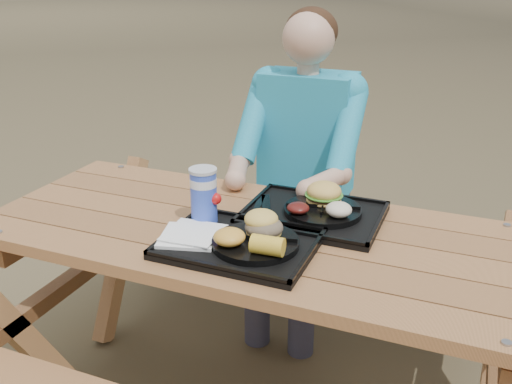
% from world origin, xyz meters
% --- Properties ---
extents(picnic_table, '(1.80, 1.49, 0.75)m').
position_xyz_m(picnic_table, '(0.00, 0.00, 0.38)').
color(picnic_table, '#999999').
rests_on(picnic_table, ground).
extents(tray_near, '(0.45, 0.35, 0.02)m').
position_xyz_m(tray_near, '(0.00, -0.14, 0.76)').
color(tray_near, black).
rests_on(tray_near, picnic_table).
extents(tray_far, '(0.45, 0.35, 0.02)m').
position_xyz_m(tray_far, '(0.15, 0.15, 0.76)').
color(tray_far, black).
rests_on(tray_far, picnic_table).
extents(plate_near, '(0.26, 0.26, 0.02)m').
position_xyz_m(plate_near, '(0.06, -0.14, 0.78)').
color(plate_near, black).
rests_on(plate_near, tray_near).
extents(plate_far, '(0.26, 0.26, 0.02)m').
position_xyz_m(plate_far, '(0.18, 0.16, 0.78)').
color(plate_far, black).
rests_on(plate_far, tray_far).
extents(napkin_stack, '(0.21, 0.21, 0.02)m').
position_xyz_m(napkin_stack, '(-0.15, -0.17, 0.78)').
color(napkin_stack, white).
rests_on(napkin_stack, tray_near).
extents(soda_cup, '(0.08, 0.08, 0.17)m').
position_xyz_m(soda_cup, '(-0.16, -0.04, 0.86)').
color(soda_cup, blue).
rests_on(soda_cup, tray_near).
extents(condiment_bbq, '(0.05, 0.05, 0.03)m').
position_xyz_m(condiment_bbq, '(0.00, -0.02, 0.79)').
color(condiment_bbq, black).
rests_on(condiment_bbq, tray_near).
extents(condiment_mustard, '(0.05, 0.05, 0.03)m').
position_xyz_m(condiment_mustard, '(0.06, -0.02, 0.78)').
color(condiment_mustard, yellow).
rests_on(condiment_mustard, tray_near).
extents(sandwich, '(0.11, 0.11, 0.11)m').
position_xyz_m(sandwich, '(0.07, -0.10, 0.85)').
color(sandwich, '#EBBF53').
rests_on(sandwich, plate_near).
extents(mac_cheese, '(0.09, 0.09, 0.05)m').
position_xyz_m(mac_cheese, '(-0.00, -0.20, 0.81)').
color(mac_cheese, '#F0B23F').
rests_on(mac_cheese, plate_near).
extents(corn_cob, '(0.10, 0.10, 0.05)m').
position_xyz_m(corn_cob, '(0.12, -0.21, 0.82)').
color(corn_cob, yellow).
rests_on(corn_cob, plate_near).
extents(cutlery_far, '(0.09, 0.16, 0.01)m').
position_xyz_m(cutlery_far, '(-0.03, 0.15, 0.77)').
color(cutlery_far, black).
rests_on(cutlery_far, tray_far).
extents(burger, '(0.12, 0.12, 0.11)m').
position_xyz_m(burger, '(0.16, 0.21, 0.84)').
color(burger, '#E5B250').
rests_on(burger, plate_far).
extents(baked_beans, '(0.07, 0.07, 0.03)m').
position_xyz_m(baked_beans, '(0.11, 0.09, 0.81)').
color(baked_beans, '#531410').
rests_on(baked_beans, plate_far).
extents(potato_salad, '(0.08, 0.08, 0.05)m').
position_xyz_m(potato_salad, '(0.24, 0.11, 0.81)').
color(potato_salad, '#EDE1C9').
rests_on(potato_salad, plate_far).
extents(diner, '(0.48, 0.84, 1.28)m').
position_xyz_m(diner, '(-0.06, 0.70, 0.64)').
color(diner, '#18ACA3').
rests_on(diner, ground).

